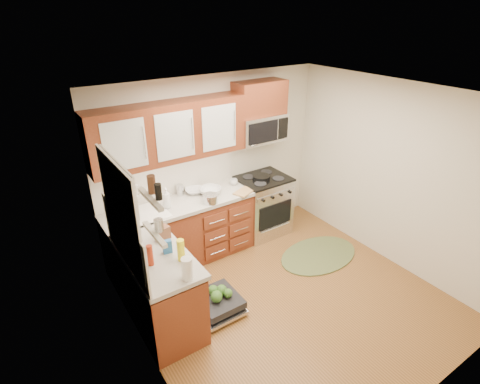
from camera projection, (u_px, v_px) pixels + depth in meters
floor at (287, 297)px, 4.72m from camera, size 3.50×3.50×0.00m
ceiling at (301, 98)px, 3.60m from camera, size 3.50×3.50×0.00m
wall_back at (214, 162)px, 5.46m from camera, size 3.50×0.04×2.50m
wall_front at (444, 304)px, 2.86m from camera, size 3.50×0.04×2.50m
wall_left at (142, 265)px, 3.29m from camera, size 0.04×3.50×2.50m
wall_right at (392, 176)px, 5.03m from camera, size 0.04×3.50×2.50m
base_cabinet_back at (182, 234)px, 5.24m from camera, size 2.05×0.60×0.85m
base_cabinet_left at (159, 291)px, 4.19m from camera, size 0.60×1.25×0.85m
countertop_back at (179, 205)px, 5.03m from camera, size 2.07×0.64×0.05m
countertop_left at (156, 256)px, 3.99m from camera, size 0.64×1.27×0.05m
backsplash_back at (168, 176)px, 5.11m from camera, size 2.05×0.02×0.57m
backsplash_left at (125, 241)px, 3.70m from camera, size 0.02×1.25×0.57m
upper_cabinets at (169, 132)px, 4.69m from camera, size 2.05×0.35×0.75m
cabinet_over_mw at (260, 98)px, 5.28m from camera, size 0.76×0.35×0.47m
range at (263, 205)px, 5.91m from camera, size 0.76×0.64×0.95m
microwave at (260, 128)px, 5.45m from camera, size 0.76×0.38×0.40m
sink at (143, 223)px, 4.79m from camera, size 0.62×0.50×0.26m
dishwasher at (216, 304)px, 4.47m from camera, size 0.70×0.60×0.20m
window at (120, 212)px, 3.53m from camera, size 0.03×1.05×1.05m
window_blind at (118, 179)px, 3.40m from camera, size 0.02×0.96×0.40m
shelf_upper at (150, 199)px, 2.69m from camera, size 0.04×0.40×0.03m
shelf_lower at (154, 234)px, 2.82m from camera, size 0.04×0.40×0.03m
rug at (319, 255)px, 5.50m from camera, size 1.38×1.02×0.02m
skillet at (261, 177)px, 5.66m from camera, size 0.32×0.32×0.05m
stock_pot at (210, 199)px, 5.00m from camera, size 0.21×0.21×0.12m
cutting_board at (244, 192)px, 5.30m from camera, size 0.35×0.29×0.02m
canister at (180, 190)px, 5.19m from camera, size 0.13×0.13×0.16m
paper_towel_roll at (187, 269)px, 3.57m from camera, size 0.13×0.13×0.23m
mustard_bottle at (181, 250)px, 3.84m from camera, size 0.10×0.10×0.24m
red_bottle at (150, 255)px, 3.77m from camera, size 0.07×0.07×0.23m
wooden_box at (163, 233)px, 4.21m from camera, size 0.17×0.14×0.15m
blue_carton at (167, 247)px, 3.98m from camera, size 0.10×0.07×0.15m
bowl_a at (195, 191)px, 5.28m from camera, size 0.31×0.31×0.06m
bowl_b at (210, 191)px, 5.23m from camera, size 0.33×0.33×0.10m
cup at (234, 182)px, 5.52m from camera, size 0.13×0.13×0.09m
soap_bottle_a at (166, 198)px, 4.84m from camera, size 0.13×0.13×0.29m
soap_bottle_b at (130, 234)px, 4.16m from camera, size 0.10×0.11×0.19m
soap_bottle_c at (123, 231)px, 4.22m from camera, size 0.17×0.17×0.18m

